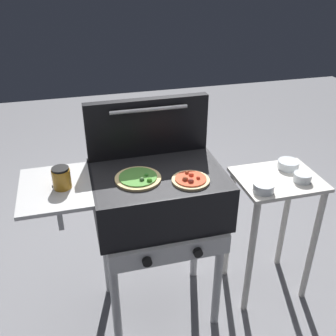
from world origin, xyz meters
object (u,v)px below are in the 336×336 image
grill (156,199)px  pizza_pepperoni (191,180)px  sauce_jar (61,178)px  topping_bowl_middle (288,165)px  pizza_veggie (138,178)px  topping_bowl_far (263,188)px  topping_bowl_near (302,178)px  prep_table (273,212)px

grill → pizza_pepperoni: (0.14, -0.11, 0.15)m
grill → sauce_jar: size_ratio=9.57×
sauce_jar → topping_bowl_middle: size_ratio=0.86×
pizza_pepperoni → topping_bowl_middle: bearing=17.3°
pizza_pepperoni → pizza_veggie: pizza_pepperoni is taller
topping_bowl_far → topping_bowl_middle: (0.25, 0.18, 0.00)m
grill → topping_bowl_near: size_ratio=10.27×
topping_bowl_near → grill: bearing=175.6°
prep_table → topping_bowl_far: size_ratio=7.31×
topping_bowl_near → topping_bowl_far: 0.25m
topping_bowl_middle → pizza_pepperoni: bearing=-162.7°
prep_table → topping_bowl_middle: (0.10, 0.08, 0.24)m
pizza_pepperoni → sauce_jar: (-0.57, 0.10, 0.04)m
topping_bowl_middle → sauce_jar: bearing=-175.3°
topping_bowl_far → topping_bowl_middle: 0.31m
topping_bowl_far → topping_bowl_middle: size_ratio=0.90×
sauce_jar → prep_table: sauce_jar is taller
pizza_veggie → topping_bowl_far: (0.62, -0.06, -0.11)m
pizza_veggie → topping_bowl_far: pizza_veggie is taller
pizza_veggie → sauce_jar: 0.34m
grill → pizza_pepperoni: size_ratio=5.45×
pizza_veggie → prep_table: pizza_veggie is taller
pizza_veggie → sauce_jar: sauce_jar is taller
pizza_pepperoni → prep_table: (0.53, 0.12, -0.36)m
sauce_jar → prep_table: (1.10, 0.02, -0.40)m
pizza_pepperoni → sauce_jar: 0.58m
sauce_jar → topping_bowl_middle: bearing=4.7°
sauce_jar → topping_bowl_near: size_ratio=1.07×
topping_bowl_far → sauce_jar: bearing=175.0°
topping_bowl_far → topping_bowl_near: bearing=9.3°
pizza_pepperoni → sauce_jar: sauce_jar is taller
grill → topping_bowl_far: (0.53, -0.10, 0.04)m
pizza_veggie → prep_table: (0.76, 0.04, -0.36)m
pizza_veggie → topping_bowl_near: (0.86, -0.02, -0.11)m
sauce_jar → topping_bowl_far: sauce_jar is taller
topping_bowl_near → topping_bowl_middle: bearing=89.5°
pizza_pepperoni → prep_table: pizza_pepperoni is taller
pizza_pepperoni → topping_bowl_far: 0.41m
grill → topping_bowl_near: (0.77, -0.06, 0.04)m
pizza_pepperoni → topping_bowl_near: 0.65m
topping_bowl_middle → pizza_veggie: bearing=-172.1°
grill → pizza_veggie: (-0.09, -0.04, 0.15)m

